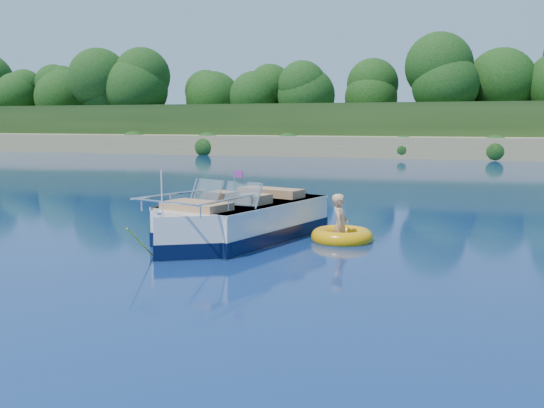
{
  "coord_description": "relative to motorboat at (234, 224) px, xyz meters",
  "views": [
    {
      "loc": [
        6.13,
        -8.68,
        2.59
      ],
      "look_at": [
        2.07,
        3.4,
        0.85
      ],
      "focal_mm": 40.0,
      "sensor_mm": 36.0,
      "label": 1
    }
  ],
  "objects": [
    {
      "name": "ground",
      "position": [
        -1.21,
        -3.39,
        -0.37
      ],
      "size": [
        160.0,
        160.0,
        0.0
      ],
      "primitive_type": "plane",
      "color": "#091642",
      "rests_on": "ground"
    },
    {
      "name": "shoreline",
      "position": [
        -1.21,
        60.38,
        0.6
      ],
      "size": [
        170.0,
        59.0,
        6.0
      ],
      "color": "#8B7B51",
      "rests_on": "ground"
    },
    {
      "name": "treeline",
      "position": [
        -1.17,
        37.62,
        5.17
      ],
      "size": [
        150.0,
        7.12,
        8.19
      ],
      "color": "#311B10",
      "rests_on": "ground"
    },
    {
      "name": "motorboat",
      "position": [
        0.0,
        0.0,
        0.0
      ],
      "size": [
        3.02,
        5.64,
        1.92
      ],
      "rotation": [
        0.0,
        0.0,
        -0.28
      ],
      "color": "silver",
      "rests_on": "ground"
    },
    {
      "name": "tow_tube",
      "position": [
        2.22,
        0.76,
        -0.28
      ],
      "size": [
        1.79,
        1.79,
        0.36
      ],
      "rotation": [
        0.0,
        0.0,
        -0.42
      ],
      "color": "orange",
      "rests_on": "ground"
    },
    {
      "name": "boy",
      "position": [
        2.19,
        0.74,
        -0.37
      ],
      "size": [
        0.39,
        0.79,
        1.52
      ],
      "primitive_type": "imported",
      "rotation": [
        0.0,
        -0.17,
        1.63
      ],
      "color": "tan",
      "rests_on": "ground"
    }
  ]
}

